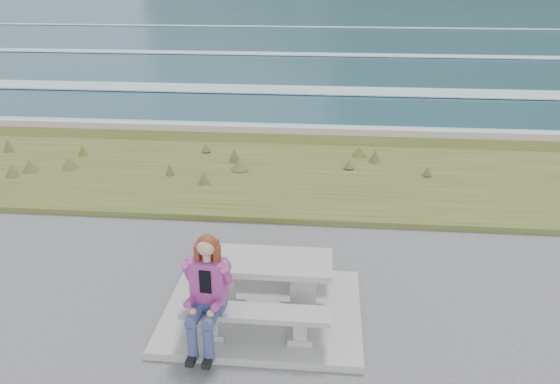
{
  "coord_description": "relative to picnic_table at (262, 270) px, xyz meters",
  "views": [
    {
      "loc": [
        0.8,
        -6.08,
        4.38
      ],
      "look_at": [
        0.12,
        1.2,
        1.29
      ],
      "focal_mm": 35.0,
      "sensor_mm": 36.0,
      "label": 1
    }
  ],
  "objects": [
    {
      "name": "concrete_slab",
      "position": [
        -0.0,
        0.0,
        -0.63
      ],
      "size": [
        2.6,
        2.1,
        0.1
      ],
      "primitive_type": "cube",
      "color": "gray",
      "rests_on": "ground"
    },
    {
      "name": "picnic_table",
      "position": [
        0.0,
        0.0,
        0.0
      ],
      "size": [
        1.8,
        0.75,
        0.75
      ],
      "color": "gray",
      "rests_on": "concrete_slab"
    },
    {
      "name": "bench_landward",
      "position": [
        0.0,
        -0.7,
        -0.23
      ],
      "size": [
        1.8,
        0.35,
        0.45
      ],
      "color": "gray",
      "rests_on": "concrete_slab"
    },
    {
      "name": "bench_seaward",
      "position": [
        0.0,
        0.7,
        -0.23
      ],
      "size": [
        1.8,
        0.35,
        0.45
      ],
      "color": "gray",
      "rests_on": "concrete_slab"
    },
    {
      "name": "grass_verge",
      "position": [
        -0.0,
        5.0,
        -0.68
      ],
      "size": [
        160.0,
        4.5,
        0.22
      ],
      "primitive_type": "cube",
      "color": "#35481B",
      "rests_on": "ground"
    },
    {
      "name": "shore_drop",
      "position": [
        -0.0,
        7.9,
        -0.68
      ],
      "size": [
        160.0,
        0.8,
        2.2
      ],
      "primitive_type": "cube",
      "color": "#6B5C50",
      "rests_on": "ground"
    },
    {
      "name": "ocean",
      "position": [
        -0.0,
        25.09,
        -2.42
      ],
      "size": [
        1600.0,
        1600.0,
        0.09
      ],
      "color": "#1D4454",
      "rests_on": "ground"
    },
    {
      "name": "seated_woman",
      "position": [
        -0.56,
        -0.83,
        -0.06
      ],
      "size": [
        0.45,
        0.73,
        1.42
      ],
      "rotation": [
        0.0,
        0.0,
        -0.09
      ],
      "color": "navy",
      "rests_on": "concrete_slab"
    }
  ]
}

